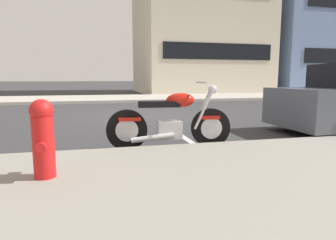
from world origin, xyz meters
The scene contains 7 objects.
ground_plane centered at (0.00, 0.00, 0.00)m, with size 260.00×260.00×0.00m, color #333335.
sidewalk_far_curb centered at (12.00, 7.30, 0.07)m, with size 120.00×5.00×0.14m, color #ADA89E.
parking_stall_stripe centered at (0.00, -4.20, 0.00)m, with size 0.12×2.20×0.01m, color silver.
parked_motorcycle centered at (-0.48, -4.58, 0.44)m, with size 2.10×0.62×1.13m.
fire_hydrant centered at (-2.22, -6.07, 0.58)m, with size 0.24×0.36×0.83m.
townhouse_near_left centered at (6.48, 14.67, 6.86)m, with size 9.37×10.20×13.72m.
townhouse_far_uphill centered at (19.03, 13.69, 6.52)m, with size 13.69×8.24×13.05m.
Camera 1 is at (-1.65, -9.23, 1.17)m, focal length 30.92 mm.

